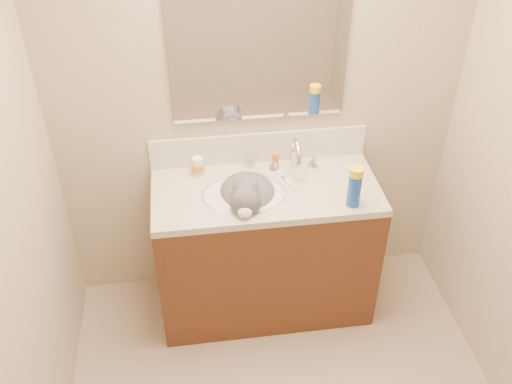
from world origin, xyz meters
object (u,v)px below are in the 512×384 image
object	(u,v)px
cat	(248,198)
pill_bottle	(198,166)
faucet	(295,158)
spray_can	(354,190)
basin	(244,204)
amber_bottle	(275,160)
silver_jar	(251,162)
vanity_cabinet	(265,251)

from	to	relation	value
cat	pill_bottle	bearing A→B (deg)	148.77
faucet	spray_can	bearing A→B (deg)	-55.13
basin	amber_bottle	xyz separation A→B (m)	(0.20, 0.22, 0.12)
basin	pill_bottle	xyz separation A→B (m)	(-0.22, 0.21, 0.12)
pill_bottle	silver_jar	bearing A→B (deg)	7.80
vanity_cabinet	cat	world-z (taller)	cat
vanity_cabinet	amber_bottle	world-z (taller)	amber_bottle
cat	spray_can	size ratio (longest dim) A/B	2.46
basin	cat	bearing A→B (deg)	-21.70
vanity_cabinet	amber_bottle	distance (m)	0.54
amber_bottle	basin	bearing A→B (deg)	-133.00
pill_bottle	basin	bearing A→B (deg)	-42.85
faucet	spray_can	world-z (taller)	faucet
basin	silver_jar	size ratio (longest dim) A/B	7.73
basin	spray_can	distance (m)	0.58
vanity_cabinet	silver_jar	xyz separation A→B (m)	(-0.05, 0.22, 0.48)
cat	spray_can	world-z (taller)	spray_can
pill_bottle	spray_can	bearing A→B (deg)	-26.34
basin	cat	size ratio (longest dim) A/B	0.99
vanity_cabinet	amber_bottle	size ratio (longest dim) A/B	12.61
faucet	silver_jar	distance (m)	0.25
basin	spray_can	xyz separation A→B (m)	(0.53, -0.17, 0.16)
spray_can	faucet	bearing A→B (deg)	124.87
faucet	pill_bottle	size ratio (longest dim) A/B	2.58
spray_can	amber_bottle	bearing A→B (deg)	130.95
vanity_cabinet	silver_jar	bearing A→B (deg)	103.42
spray_can	silver_jar	bearing A→B (deg)	138.26
faucet	amber_bottle	size ratio (longest dim) A/B	2.94
silver_jar	pill_bottle	bearing A→B (deg)	-172.20
basin	cat	world-z (taller)	cat
vanity_cabinet	amber_bottle	xyz separation A→B (m)	(0.08, 0.19, 0.50)
silver_jar	spray_can	world-z (taller)	spray_can
silver_jar	amber_bottle	size ratio (longest dim) A/B	0.61
pill_bottle	faucet	bearing A→B (deg)	-4.45
vanity_cabinet	cat	xyz separation A→B (m)	(-0.10, -0.04, 0.43)
faucet	spray_can	distance (m)	0.41
vanity_cabinet	basin	bearing A→B (deg)	-165.96
faucet	cat	size ratio (longest dim) A/B	0.61
silver_jar	vanity_cabinet	bearing A→B (deg)	-76.58
faucet	spray_can	size ratio (longest dim) A/B	1.51
pill_bottle	spray_can	size ratio (longest dim) A/B	0.59
cat	amber_bottle	xyz separation A→B (m)	(0.18, 0.22, 0.07)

